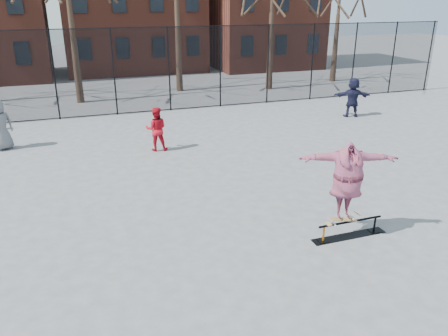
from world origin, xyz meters
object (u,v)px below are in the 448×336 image
object	(u,v)px
skate_rail	(349,230)
skater	(347,183)
bystander_grey	(0,125)
bystander_navy	(353,97)
skateboard	(343,220)
bystander_red	(156,129)

from	to	relation	value
skate_rail	skater	bearing A→B (deg)	180.00
skate_rail	skater	xyz separation A→B (m)	(-0.21, 0.00, 1.23)
skater	bystander_grey	distance (m)	12.61
skate_rail	bystander_navy	world-z (taller)	bystander_navy
skater	bystander_navy	xyz separation A→B (m)	(6.71, 9.50, -0.48)
skate_rail	bystander_navy	bearing A→B (deg)	55.65
skateboard	bystander_navy	xyz separation A→B (m)	(6.71, 9.50, 0.46)
bystander_red	skate_rail	bearing A→B (deg)	124.14
skater	bystander_grey	size ratio (longest dim) A/B	1.19
skate_rail	bystander_red	distance (m)	8.26
skater	bystander_red	bearing A→B (deg)	127.75
skateboard	bystander_navy	world-z (taller)	bystander_navy
skateboard	skater	xyz separation A→B (m)	(0.00, 0.00, 0.94)
bystander_grey	bystander_navy	size ratio (longest dim) A/B	1.01
bystander_grey	bystander_navy	xyz separation A→B (m)	(14.88, -0.09, -0.01)
skateboard	bystander_navy	size ratio (longest dim) A/B	0.41
skater	bystander_navy	world-z (taller)	skater
skate_rail	bystander_red	size ratio (longest dim) A/B	1.17
skater	bystander_grey	bearing A→B (deg)	147.82
skate_rail	skater	distance (m)	1.25
bystander_grey	bystander_red	size ratio (longest dim) A/B	1.16
skateboard	bystander_grey	bearing A→B (deg)	130.42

